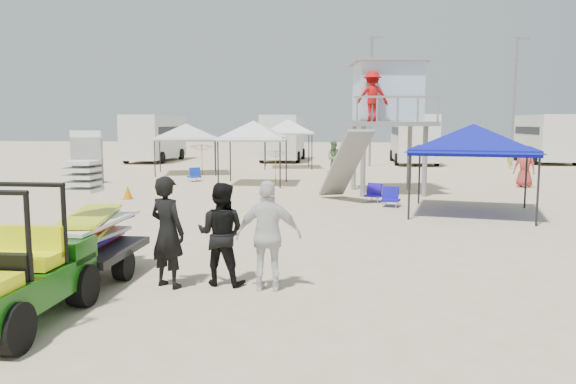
# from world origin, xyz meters

# --- Properties ---
(ground) EXTENTS (140.00, 140.00, 0.00)m
(ground) POSITION_xyz_m (0.00, 0.00, 0.00)
(ground) COLOR beige
(ground) RESTS_ON ground
(utility_cart) EXTENTS (1.30, 2.48, 1.88)m
(utility_cart) POSITION_xyz_m (-2.74, -1.69, 0.88)
(utility_cart) COLOR #0F4B0B
(utility_cart) RESTS_ON ground
(surf_trailer) EXTENTS (1.40, 2.59, 2.29)m
(surf_trailer) POSITION_xyz_m (-2.74, 0.65, 0.93)
(surf_trailer) COLOR black
(surf_trailer) RESTS_ON ground
(man_left) EXTENTS (0.81, 0.70, 1.87)m
(man_left) POSITION_xyz_m (-1.22, 0.35, 0.93)
(man_left) COLOR black
(man_left) RESTS_ON ground
(man_mid) EXTENTS (0.92, 0.76, 1.74)m
(man_mid) POSITION_xyz_m (-0.37, 0.60, 0.87)
(man_mid) COLOR black
(man_mid) RESTS_ON ground
(man_right) EXTENTS (1.09, 0.50, 1.82)m
(man_right) POSITION_xyz_m (0.48, 0.35, 0.91)
(man_right) COLOR silver
(man_right) RESTS_ON ground
(lifeguard_tower) EXTENTS (3.55, 3.55, 5.01)m
(lifeguard_tower) POSITION_xyz_m (3.13, 13.68, 3.73)
(lifeguard_tower) COLOR gray
(lifeguard_tower) RESTS_ON ground
(canopy_blue) EXTENTS (4.13, 4.13, 3.11)m
(canopy_blue) POSITION_xyz_m (5.42, 8.76, 2.56)
(canopy_blue) COLOR black
(canopy_blue) RESTS_ON ground
(canopy_white_a) EXTENTS (2.83, 2.83, 3.23)m
(canopy_white_a) POSITION_xyz_m (-2.46, 15.92, 2.68)
(canopy_white_a) COLOR black
(canopy_white_a) RESTS_ON ground
(canopy_white_b) EXTENTS (3.90, 3.90, 3.09)m
(canopy_white_b) POSITION_xyz_m (-6.92, 20.67, 2.55)
(canopy_white_b) COLOR black
(canopy_white_b) RESTS_ON ground
(canopy_white_c) EXTENTS (3.27, 3.27, 3.33)m
(canopy_white_c) POSITION_xyz_m (-1.98, 25.22, 2.78)
(canopy_white_c) COLOR black
(canopy_white_c) RESTS_ON ground
(umbrella_a) EXTENTS (2.16, 2.19, 1.68)m
(umbrella_a) POSITION_xyz_m (-5.90, 19.96, 0.84)
(umbrella_a) COLOR red
(umbrella_a) RESTS_ON ground
(umbrella_b) EXTENTS (2.22, 2.24, 1.56)m
(umbrella_b) POSITION_xyz_m (-1.54, 16.45, 0.78)
(umbrella_b) COLOR gold
(umbrella_b) RESTS_ON ground
(cone_near) EXTENTS (0.34, 0.34, 0.50)m
(cone_near) POSITION_xyz_m (-6.15, 10.69, 0.25)
(cone_near) COLOR orange
(cone_near) RESTS_ON ground
(cone_far) EXTENTS (0.34, 0.34, 0.50)m
(cone_far) POSITION_xyz_m (-2.14, 8.01, 0.25)
(cone_far) COLOR orange
(cone_far) RESTS_ON ground
(beach_chair_a) EXTENTS (0.74, 0.85, 0.64)m
(beach_chair_a) POSITION_xyz_m (-5.47, 17.05, 0.31)
(beach_chair_a) COLOR #1030B1
(beach_chair_a) RESTS_ON ground
(beach_chair_b) EXTENTS (0.66, 0.72, 0.64)m
(beach_chair_b) POSITION_xyz_m (3.12, 9.98, 0.31)
(beach_chair_b) COLOR #140EA1
(beach_chair_b) RESTS_ON ground
(beach_chair_c) EXTENTS (0.71, 0.80, 0.64)m
(beach_chair_c) POSITION_xyz_m (2.63, 11.06, 0.31)
(beach_chair_c) COLOR #2410B1
(beach_chair_c) RESTS_ON ground
(rv_far_left) EXTENTS (2.64, 6.80, 3.25)m
(rv_far_left) POSITION_xyz_m (-12.00, 29.99, 1.80)
(rv_far_left) COLOR silver
(rv_far_left) RESTS_ON ground
(rv_mid_left) EXTENTS (2.65, 6.50, 3.25)m
(rv_mid_left) POSITION_xyz_m (-3.00, 31.49, 1.80)
(rv_mid_left) COLOR silver
(rv_mid_left) RESTS_ON ground
(rv_mid_right) EXTENTS (2.64, 7.00, 3.25)m
(rv_mid_right) POSITION_xyz_m (6.00, 29.99, 1.80)
(rv_mid_right) COLOR silver
(rv_mid_right) RESTS_ON ground
(rv_far_right) EXTENTS (2.64, 6.60, 3.25)m
(rv_far_right) POSITION_xyz_m (15.00, 31.49, 1.80)
(rv_far_right) COLOR silver
(rv_far_right) RESTS_ON ground
(light_pole_left) EXTENTS (0.14, 0.14, 8.00)m
(light_pole_left) POSITION_xyz_m (3.00, 27.00, 4.00)
(light_pole_left) COLOR slate
(light_pole_left) RESTS_ON ground
(light_pole_right) EXTENTS (0.14, 0.14, 8.00)m
(light_pole_right) POSITION_xyz_m (12.00, 28.50, 4.00)
(light_pole_right) COLOR slate
(light_pole_right) RESTS_ON ground
(distant_beachgoers) EXTENTS (21.44, 11.57, 1.79)m
(distant_beachgoers) POSITION_xyz_m (0.89, 18.72, 0.84)
(distant_beachgoers) COLOR #557E4B
(distant_beachgoers) RESTS_ON ground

